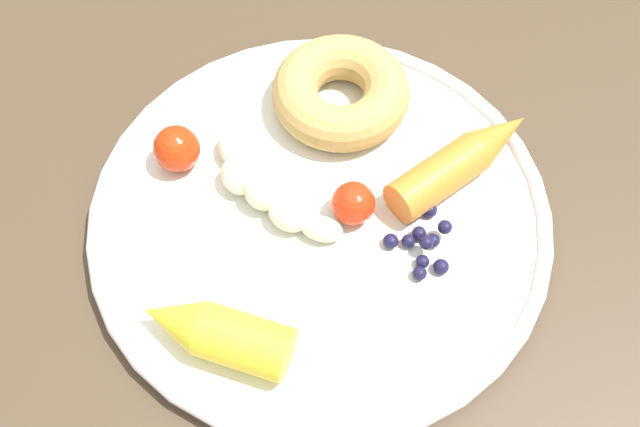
{
  "coord_description": "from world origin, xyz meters",
  "views": [
    {
      "loc": [
        -0.22,
        -0.14,
        1.25
      ],
      "look_at": [
        0.01,
        0.02,
        0.75
      ],
      "focal_mm": 41.94,
      "sensor_mm": 36.0,
      "label": 1
    }
  ],
  "objects_px": {
    "dining_table": "(330,289)",
    "carrot_yellow": "(215,332)",
    "donut": "(341,92)",
    "plate": "(320,215)",
    "banana": "(266,192)",
    "tomato_near": "(177,149)",
    "tomato_mid": "(356,205)",
    "blueberry_pile": "(423,240)",
    "carrot_orange": "(463,160)"
  },
  "relations": [
    {
      "from": "carrot_yellow",
      "to": "donut",
      "type": "distance_m",
      "value": 0.22
    },
    {
      "from": "plate",
      "to": "carrot_orange",
      "type": "distance_m",
      "value": 0.12
    },
    {
      "from": "banana",
      "to": "carrot_orange",
      "type": "bearing_deg",
      "value": -45.43
    },
    {
      "from": "plate",
      "to": "tomato_mid",
      "type": "xyz_separation_m",
      "value": [
        0.01,
        -0.02,
        0.02
      ]
    },
    {
      "from": "blueberry_pile",
      "to": "donut",
      "type": "bearing_deg",
      "value": 58.95
    },
    {
      "from": "banana",
      "to": "carrot_orange",
      "type": "distance_m",
      "value": 0.15
    },
    {
      "from": "plate",
      "to": "tomato_near",
      "type": "relative_size",
      "value": 9.58
    },
    {
      "from": "dining_table",
      "to": "banana",
      "type": "bearing_deg",
      "value": 88.85
    },
    {
      "from": "tomato_mid",
      "to": "carrot_yellow",
      "type": "bearing_deg",
      "value": 170.65
    },
    {
      "from": "carrot_orange",
      "to": "tomato_mid",
      "type": "distance_m",
      "value": 0.09
    },
    {
      "from": "carrot_yellow",
      "to": "plate",
      "type": "bearing_deg",
      "value": 0.34
    },
    {
      "from": "plate",
      "to": "tomato_near",
      "type": "xyz_separation_m",
      "value": [
        -0.02,
        0.12,
        0.02
      ]
    },
    {
      "from": "blueberry_pile",
      "to": "tomato_mid",
      "type": "relative_size",
      "value": 1.83
    },
    {
      "from": "dining_table",
      "to": "tomato_near",
      "type": "relative_size",
      "value": 34.98
    },
    {
      "from": "banana",
      "to": "tomato_near",
      "type": "relative_size",
      "value": 3.73
    },
    {
      "from": "banana",
      "to": "tomato_near",
      "type": "height_order",
      "value": "tomato_near"
    },
    {
      "from": "carrot_orange",
      "to": "tomato_near",
      "type": "xyz_separation_m",
      "value": [
        -0.12,
        0.19,
        0.0
      ]
    },
    {
      "from": "carrot_orange",
      "to": "tomato_near",
      "type": "distance_m",
      "value": 0.22
    },
    {
      "from": "donut",
      "to": "plate",
      "type": "bearing_deg",
      "value": -154.71
    },
    {
      "from": "donut",
      "to": "tomato_near",
      "type": "bearing_deg",
      "value": 148.09
    },
    {
      "from": "carrot_orange",
      "to": "donut",
      "type": "relative_size",
      "value": 1.22
    },
    {
      "from": "dining_table",
      "to": "blueberry_pile",
      "type": "relative_size",
      "value": 21.09
    },
    {
      "from": "plate",
      "to": "banana",
      "type": "distance_m",
      "value": 0.05
    },
    {
      "from": "tomato_mid",
      "to": "dining_table",
      "type": "bearing_deg",
      "value": 174.56
    },
    {
      "from": "tomato_mid",
      "to": "blueberry_pile",
      "type": "bearing_deg",
      "value": -82.18
    },
    {
      "from": "blueberry_pile",
      "to": "tomato_near",
      "type": "xyz_separation_m",
      "value": [
        -0.04,
        0.2,
        0.01
      ]
    },
    {
      "from": "plate",
      "to": "banana",
      "type": "height_order",
      "value": "banana"
    },
    {
      "from": "blueberry_pile",
      "to": "tomato_mid",
      "type": "distance_m",
      "value": 0.06
    },
    {
      "from": "donut",
      "to": "banana",
      "type": "bearing_deg",
      "value": -177.65
    },
    {
      "from": "banana",
      "to": "carrot_yellow",
      "type": "relative_size",
      "value": 1.24
    },
    {
      "from": "donut",
      "to": "tomato_mid",
      "type": "relative_size",
      "value": 3.36
    },
    {
      "from": "dining_table",
      "to": "banana",
      "type": "relative_size",
      "value": 9.37
    },
    {
      "from": "donut",
      "to": "tomato_near",
      "type": "xyz_separation_m",
      "value": [
        -0.12,
        0.07,
        -0.0
      ]
    },
    {
      "from": "blueberry_pile",
      "to": "tomato_near",
      "type": "height_order",
      "value": "tomato_near"
    },
    {
      "from": "tomato_near",
      "to": "tomato_mid",
      "type": "xyz_separation_m",
      "value": [
        0.04,
        -0.14,
        -0.0
      ]
    },
    {
      "from": "blueberry_pile",
      "to": "carrot_orange",
      "type": "bearing_deg",
      "value": 6.71
    },
    {
      "from": "banana",
      "to": "blueberry_pile",
      "type": "xyz_separation_m",
      "value": [
        0.03,
        -0.12,
        -0.01
      ]
    },
    {
      "from": "carrot_yellow",
      "to": "tomato_near",
      "type": "xyz_separation_m",
      "value": [
        0.1,
        0.12,
        -0.0
      ]
    },
    {
      "from": "plate",
      "to": "blueberry_pile",
      "type": "distance_m",
      "value": 0.08
    },
    {
      "from": "banana",
      "to": "tomato_mid",
      "type": "height_order",
      "value": "tomato_mid"
    },
    {
      "from": "plate",
      "to": "carrot_yellow",
      "type": "bearing_deg",
      "value": -179.66
    },
    {
      "from": "banana",
      "to": "blueberry_pile",
      "type": "distance_m",
      "value": 0.12
    },
    {
      "from": "carrot_orange",
      "to": "blueberry_pile",
      "type": "height_order",
      "value": "carrot_orange"
    },
    {
      "from": "dining_table",
      "to": "carrot_orange",
      "type": "relative_size",
      "value": 9.43
    },
    {
      "from": "dining_table",
      "to": "carrot_yellow",
      "type": "relative_size",
      "value": 11.6
    },
    {
      "from": "dining_table",
      "to": "tomato_near",
      "type": "distance_m",
      "value": 0.18
    },
    {
      "from": "tomato_mid",
      "to": "banana",
      "type": "bearing_deg",
      "value": 112.9
    },
    {
      "from": "carrot_orange",
      "to": "blueberry_pile",
      "type": "xyz_separation_m",
      "value": [
        -0.07,
        -0.01,
        -0.01
      ]
    },
    {
      "from": "carrot_yellow",
      "to": "tomato_mid",
      "type": "bearing_deg",
      "value": -9.35
    },
    {
      "from": "tomato_near",
      "to": "tomato_mid",
      "type": "height_order",
      "value": "tomato_near"
    }
  ]
}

